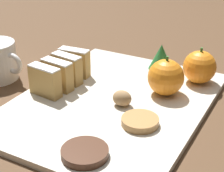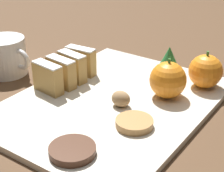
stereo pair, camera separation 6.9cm
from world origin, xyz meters
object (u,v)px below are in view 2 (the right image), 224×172
object	(u,v)px
orange_near	(168,80)
coffee_mug	(5,56)
walnut	(121,99)
chocolate_cookie	(72,150)
orange_far	(206,71)

from	to	relation	value
orange_near	coffee_mug	bearing A→B (deg)	-166.45
walnut	chocolate_cookie	xyz separation A→B (m)	(0.02, -0.16, -0.01)
chocolate_cookie	coffee_mug	bearing A→B (deg)	154.23
orange_far	walnut	bearing A→B (deg)	-120.10
orange_near	orange_far	bearing A→B (deg)	62.77
chocolate_cookie	coffee_mug	world-z (taller)	coffee_mug
orange_near	walnut	bearing A→B (deg)	-122.81
orange_near	chocolate_cookie	world-z (taller)	orange_near
orange_near	chocolate_cookie	bearing A→B (deg)	-97.42
coffee_mug	walnut	bearing A→B (deg)	0.87
orange_near	orange_far	world-z (taller)	orange_near
orange_far	walnut	world-z (taller)	orange_far
orange_far	coffee_mug	xyz separation A→B (m)	(-0.40, -0.17, -0.00)
walnut	coffee_mug	xyz separation A→B (m)	(-0.30, -0.00, 0.01)
orange_near	walnut	world-z (taller)	orange_near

